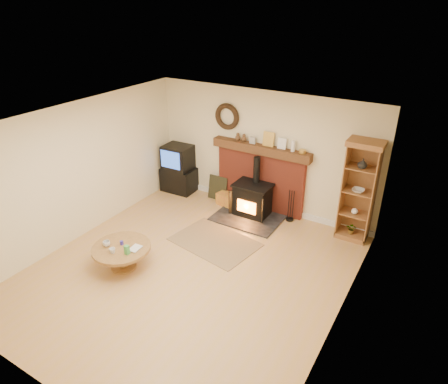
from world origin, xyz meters
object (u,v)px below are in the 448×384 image
Objects in this scene: wood_stove at (252,201)px; curio_cabinet at (359,191)px; tv_unit at (179,169)px; coffee_table at (121,251)px.

wood_stove is 0.70× the size of curio_cabinet.
wood_stove reaches higher than tv_unit.
curio_cabinet is (2.08, 0.28, 0.64)m from wood_stove.
wood_stove is 2.09m from tv_unit.
wood_stove is 1.23× the size of tv_unit.
wood_stove is 1.40× the size of coffee_table.
curio_cabinet is at bearing 44.20° from coffee_table.
wood_stove reaches higher than coffee_table.
tv_unit is 3.15m from coffee_table.
coffee_table is at bearing -111.01° from wood_stove.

